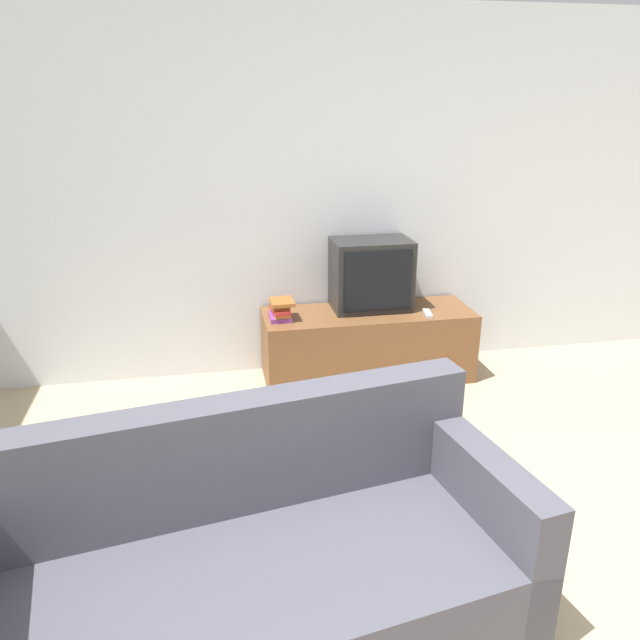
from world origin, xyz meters
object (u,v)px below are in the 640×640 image
Objects in this scene: tv_stand at (367,345)px; television at (371,275)px; book_stack at (281,310)px; couch at (256,580)px; remote_on_stand at (427,314)px.

television is at bearing 66.49° from tv_stand.
tv_stand is 2.70× the size of television.
tv_stand is 0.73m from book_stack.
couch is at bearing -114.62° from tv_stand.
couch is 2.56m from remote_on_stand.
television is 0.49m from remote_on_stand.
remote_on_stand is (0.40, -0.15, 0.27)m from tv_stand.
television is 3.54× the size of remote_on_stand.
book_stack is at bearing 173.62° from remote_on_stand.
television is 0.72m from book_stack.
tv_stand is 6.83× the size of book_stack.
book_stack is at bearing 70.47° from couch.
remote_on_stand is (0.36, -0.23, -0.24)m from television.
book_stack is (-0.68, -0.12, -0.19)m from television.
book_stack is 1.40× the size of remote_on_stand.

